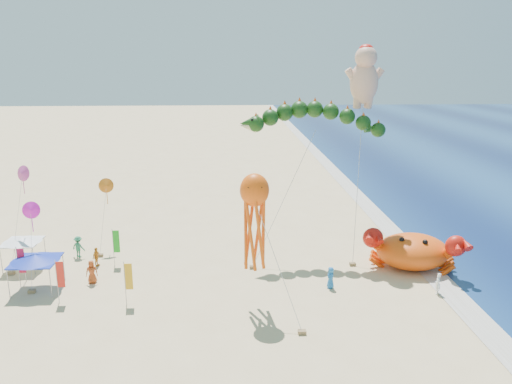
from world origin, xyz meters
TOP-DOWN VIEW (x-y plane):
  - ground at (0.00, 0.00)m, footprint 320.00×320.00m
  - foam_strip at (12.00, 0.00)m, footprint 320.00×320.00m
  - crab_inflatable at (10.73, 1.65)m, footprint 7.89×6.53m
  - dragon_kite at (3.11, 6.21)m, footprint 12.50×5.75m
  - cherub_kite at (7.43, 7.02)m, footprint 2.86×5.88m
  - octopus_kite at (-2.41, -4.05)m, footprint 3.96×5.05m
  - canopy_blue at (-18.29, -0.73)m, footprint 3.48×3.48m
  - canopy_white at (-20.83, 3.34)m, footprint 3.02×3.02m
  - feather_flags at (-14.95, -0.86)m, footprint 9.01×7.06m
  - beachgoers at (-10.45, 2.09)m, footprint 29.00×9.42m
  - small_kites at (-18.13, 4.15)m, footprint 7.28×10.33m

SIDE VIEW (x-z plane):
  - ground at x=0.00m, z-range 0.00..0.00m
  - foam_strip at x=12.00m, z-range 0.01..0.01m
  - beachgoers at x=-10.45m, z-range -0.06..1.82m
  - crab_inflatable at x=10.73m, z-range -0.21..3.25m
  - feather_flags at x=-14.95m, z-range 0.41..3.61m
  - canopy_white at x=-20.83m, z-range 1.09..3.79m
  - canopy_blue at x=-18.29m, z-range 1.09..3.79m
  - small_kites at x=-18.13m, z-range 1.57..9.82m
  - octopus_kite at x=-2.41m, z-range 1.93..11.25m
  - dragon_kite at x=3.11m, z-range 4.98..17.67m
  - cherub_kite at x=7.43m, z-range 6.37..24.12m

